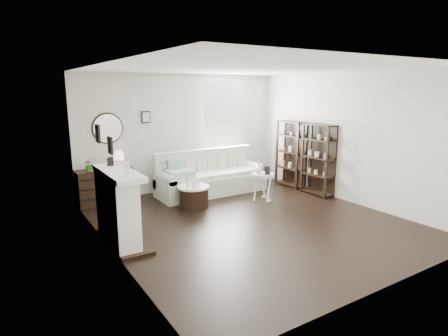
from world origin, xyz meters
TOP-DOWN VIEW (x-y plane):
  - room at (0.73, 2.70)m, footprint 5.50×5.50m
  - fireplace at (-2.32, 0.30)m, footprint 0.50×1.40m
  - shelf_unit_far at (2.33, 1.55)m, footprint 0.30×0.80m
  - shelf_unit_near at (2.33, 0.65)m, footprint 0.30×0.80m
  - sofa at (0.35, 2.08)m, footprint 2.53×0.88m
  - quilt at (-0.48, 1.95)m, footprint 0.57×0.47m
  - suitcase at (1.36, 2.19)m, footprint 0.67×0.39m
  - dresser at (-1.95, 2.47)m, footprint 1.12×0.48m
  - table_lamp at (-1.62, 2.47)m, footprint 0.25×0.25m
  - potted_plant at (-2.23, 2.42)m, footprint 0.27×0.25m
  - drum_table at (-0.50, 1.28)m, footprint 0.64×0.64m
  - pedestal_table at (0.97, 0.91)m, footprint 0.50×0.50m
  - eiffel_drum at (-0.43, 1.32)m, footprint 0.12×0.12m
  - bottle_drum at (-0.66, 1.20)m, footprint 0.07×0.07m
  - card_frame_drum at (-0.54, 1.11)m, footprint 0.15×0.07m
  - eiffel_ped at (1.06, 0.94)m, footprint 0.11×0.11m
  - flask_ped at (0.88, 0.93)m, footprint 0.15×0.15m
  - card_frame_ped at (0.99, 0.78)m, footprint 0.13×0.05m

SIDE VIEW (x-z plane):
  - suitcase at x=1.36m, z-range 0.00..0.42m
  - drum_table at x=-0.50m, z-range 0.00..0.45m
  - sofa at x=0.35m, z-range -0.17..0.82m
  - dresser at x=-1.95m, z-range 0.00..0.74m
  - fireplace at x=-2.32m, z-range -0.38..1.46m
  - eiffel_drum at x=-0.43m, z-range 0.45..0.64m
  - card_frame_drum at x=-0.54m, z-range 0.45..0.65m
  - pedestal_table at x=0.97m, z-range 0.25..0.85m
  - quilt at x=-0.48m, z-range 0.51..0.65m
  - bottle_drum at x=-0.66m, z-range 0.45..0.73m
  - card_frame_ped at x=0.99m, z-range 0.60..0.77m
  - eiffel_ped at x=1.06m, z-range 0.60..0.78m
  - flask_ped at x=0.88m, z-range 0.60..0.87m
  - shelf_unit_far at x=2.33m, z-range 0.00..1.60m
  - shelf_unit_near at x=2.33m, z-range 0.00..1.60m
  - potted_plant at x=-2.23m, z-range 0.74..1.01m
  - table_lamp at x=-1.62m, z-range 0.74..1.10m
  - room at x=0.73m, z-range -1.15..4.35m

